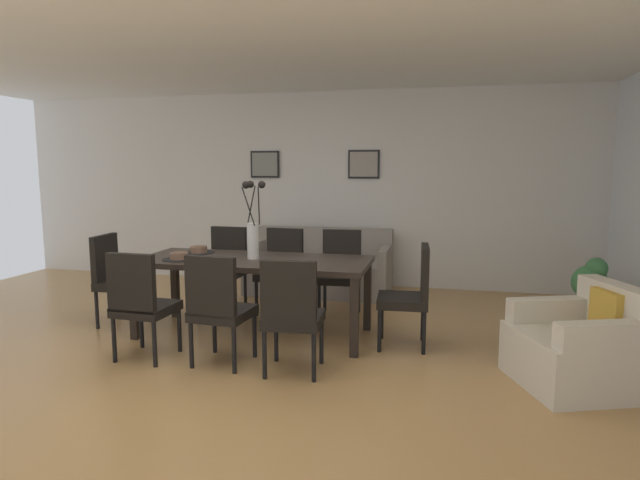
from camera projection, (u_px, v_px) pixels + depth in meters
ground_plane at (233, 365)px, 4.34m from camera, size 9.00×9.00×0.00m
back_wall_panel at (322, 189)px, 7.30m from camera, size 9.00×0.10×2.60m
ceiling_panel at (244, 39)px, 4.37m from camera, size 9.00×7.20×0.08m
dining_table at (253, 266)px, 5.05m from camera, size 2.20×0.90×0.74m
dining_chair_near_left at (140, 300)px, 4.39m from camera, size 0.46×0.46×0.92m
dining_chair_near_right at (225, 264)px, 6.05m from camera, size 0.45×0.45×0.92m
dining_chair_far_left at (218, 304)px, 4.26m from camera, size 0.47×0.47×0.92m
dining_chair_far_right at (282, 266)px, 5.91m from camera, size 0.47×0.47×0.92m
dining_chair_mid_left at (292, 311)px, 4.08m from camera, size 0.47×0.47×0.92m
dining_chair_mid_right at (341, 268)px, 5.77m from camera, size 0.47×0.47×0.92m
dining_chair_head_west at (116, 275)px, 5.42m from camera, size 0.47×0.47×0.92m
dining_chair_head_east at (411, 291)px, 4.73m from camera, size 0.47×0.47×0.92m
centerpiece_vase at (253, 229)px, 5.01m from camera, size 0.21×0.23×0.73m
placemat_near_left at (179, 259)px, 5.00m from camera, size 0.32×0.32×0.01m
bowl_near_left at (179, 255)px, 4.99m from camera, size 0.17×0.17×0.07m
placemat_near_right at (199, 252)px, 5.39m from camera, size 0.32×0.32×0.01m
bowl_near_right at (199, 249)px, 5.38m from camera, size 0.17×0.17×0.07m
sofa at (320, 270)px, 6.87m from camera, size 1.81×0.84×0.80m
armchair at (582, 348)px, 3.91m from camera, size 1.03×1.03×0.75m
framed_picture_left at (265, 164)px, 7.36m from camera, size 0.41×0.03×0.37m
framed_picture_center at (364, 164)px, 7.05m from camera, size 0.42×0.03×0.38m
potted_plant at (590, 285)px, 5.58m from camera, size 0.36×0.36×0.67m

